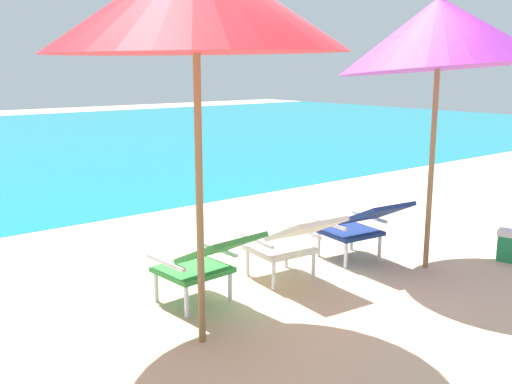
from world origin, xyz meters
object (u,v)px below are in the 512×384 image
(beach_umbrella_right, at_px, (440,33))
(lounge_chair_left, at_px, (206,260))
(beach_umbrella_left, at_px, (195,1))
(lounge_chair_right, at_px, (362,224))
(lounge_chair_center, at_px, (292,240))

(beach_umbrella_right, bearing_deg, lounge_chair_left, 167.06)
(beach_umbrella_left, bearing_deg, lounge_chair_right, 11.53)
(beach_umbrella_right, bearing_deg, lounge_chair_right, 129.79)
(lounge_chair_center, height_order, beach_umbrella_left, beach_umbrella_left)
(beach_umbrella_left, bearing_deg, lounge_chair_center, 19.74)
(lounge_chair_left, xyz_separation_m, lounge_chair_right, (1.81, -0.03, 0.00))
(lounge_chair_left, height_order, beach_umbrella_right, beach_umbrella_right)
(lounge_chair_center, relative_size, lounge_chair_right, 0.99)
(lounge_chair_center, bearing_deg, beach_umbrella_right, -20.47)
(lounge_chair_left, relative_size, lounge_chair_center, 0.99)
(lounge_chair_center, bearing_deg, lounge_chair_right, -0.58)
(lounge_chair_right, height_order, beach_umbrella_right, beach_umbrella_right)
(beach_umbrella_left, bearing_deg, lounge_chair_left, 53.18)
(lounge_chair_left, bearing_deg, lounge_chair_right, -0.92)
(lounge_chair_right, relative_size, beach_umbrella_left, 0.35)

